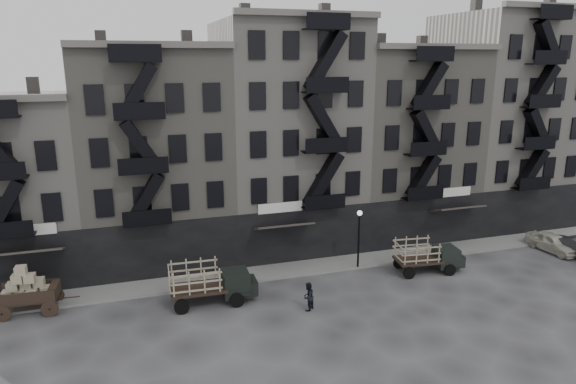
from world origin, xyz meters
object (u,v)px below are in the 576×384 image
object	(u,v)px
car_east	(553,243)
pedestrian_mid	(308,297)
stake_truck_west	(210,280)
car_far	(573,246)
wagon	(25,286)
stake_truck_east	(427,254)

from	to	relation	value
car_east	pedestrian_mid	size ratio (longest dim) A/B	2.40
stake_truck_west	pedestrian_mid	world-z (taller)	stake_truck_west
car_far	pedestrian_mid	distance (m)	22.03
wagon	stake_truck_east	size ratio (longest dim) A/B	0.74
wagon	stake_truck_east	bearing A→B (deg)	-0.27
wagon	stake_truck_west	xyz separation A→B (m)	(10.38, -2.02, -0.20)
car_east	wagon	bearing A→B (deg)	170.97
wagon	car_east	distance (m)	36.81
wagon	stake_truck_west	bearing A→B (deg)	-6.91
car_far	pedestrian_mid	xyz separation A→B (m)	(-21.92, -2.17, 0.12)
car_east	pedestrian_mid	distance (m)	21.34
wagon	car_far	bearing A→B (deg)	0.25
car_east	car_far	xyz separation A→B (m)	(0.83, -1.05, 0.04)
stake_truck_east	pedestrian_mid	world-z (taller)	stake_truck_east
stake_truck_west	pedestrian_mid	distance (m)	5.96
wagon	stake_truck_west	distance (m)	10.58
stake_truck_east	car_far	distance (m)	12.23
car_far	pedestrian_mid	size ratio (longest dim) A/B	2.61
stake_truck_west	car_far	size ratio (longest dim) A/B	1.16
car_far	car_east	bearing A→B (deg)	-59.01
wagon	pedestrian_mid	xyz separation A→B (m)	(15.67, -4.69, -0.82)
stake_truck_west	stake_truck_east	bearing A→B (deg)	2.55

